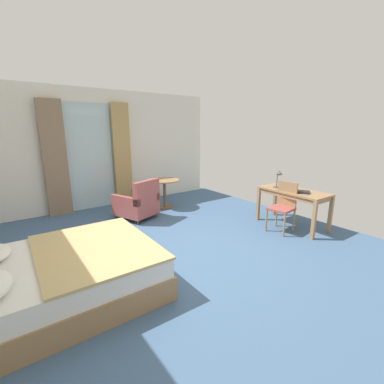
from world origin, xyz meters
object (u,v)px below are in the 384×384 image
writing_desk (293,195)px  closed_book (302,192)px  bed (62,275)px  desk_chair (283,204)px  round_cafe_table (164,187)px  armchair_by_window (138,204)px  desk_lamp (279,176)px

writing_desk → closed_book: 0.26m
bed → desk_chair: bed is taller
bed → round_cafe_table: size_ratio=2.80×
desk_chair → armchair_by_window: (-1.96, 2.30, -0.19)m
armchair_by_window → round_cafe_table: armchair_by_window is taller
bed → closed_book: bearing=-6.2°
bed → desk_chair: (3.87, -0.25, 0.24)m
writing_desk → round_cafe_table: 3.00m
desk_chair → closed_book: desk_chair is taller
armchair_by_window → round_cafe_table: size_ratio=1.34×
desk_lamp → closed_book: desk_lamp is taller
desk_chair → desk_lamp: 0.60m
armchair_by_window → desk_lamp: bearing=-43.0°
desk_lamp → desk_chair: bearing=-123.2°
armchair_by_window → bed: bearing=-133.0°
round_cafe_table → writing_desk: bearing=-61.7°
desk_chair → desk_lamp: size_ratio=2.23×
writing_desk → desk_chair: size_ratio=1.41×
bed → armchair_by_window: (1.90, 2.04, 0.05)m
desk_lamp → armchair_by_window: bearing=137.0°
writing_desk → round_cafe_table: bearing=118.3°
writing_desk → closed_book: size_ratio=5.28×
armchair_by_window → desk_chair: bearing=-49.5°
desk_chair → armchair_by_window: bearing=130.5°
round_cafe_table → desk_chair: bearing=-68.3°
desk_chair → round_cafe_table: bearing=111.7°
writing_desk → armchair_by_window: size_ratio=1.37×
bed → desk_chair: size_ratio=2.17×
round_cafe_table → bed: bearing=-139.3°
desk_chair → armchair_by_window: 3.03m
desk_lamp → armchair_by_window: size_ratio=0.43×
writing_desk → armchair_by_window: 3.26m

